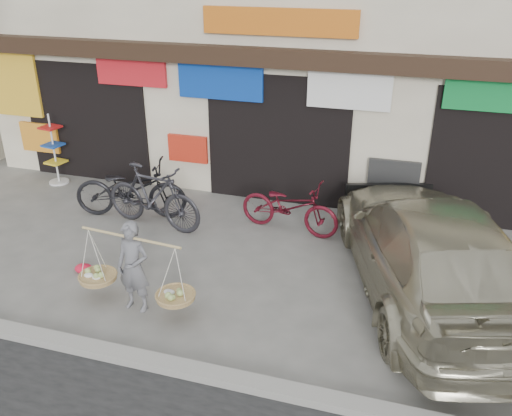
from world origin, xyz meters
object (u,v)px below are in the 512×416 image
(bike_1, at_px, (153,197))
(bike_2, at_px, (289,206))
(street_vendor, at_px, (134,271))
(suv, at_px, (430,248))
(display_rack, at_px, (55,156))
(bike_0, at_px, (130,189))

(bike_1, xyz_separation_m, bike_2, (2.56, 0.58, -0.12))
(street_vendor, distance_m, bike_2, 3.50)
(street_vendor, xyz_separation_m, suv, (4.14, 1.72, 0.13))
(bike_1, distance_m, display_rack, 3.43)
(street_vendor, bearing_deg, suv, 27.86)
(bike_1, bearing_deg, display_rack, 76.17)
(bike_0, bearing_deg, suv, -113.59)
(suv, relative_size, display_rack, 3.52)
(bike_0, relative_size, display_rack, 1.37)
(street_vendor, xyz_separation_m, bike_2, (1.60, 3.11, -0.14))
(bike_1, distance_m, suv, 5.16)
(street_vendor, relative_size, bike_0, 0.85)
(bike_2, bearing_deg, suv, -109.64)
(bike_1, relative_size, display_rack, 1.28)
(street_vendor, relative_size, suv, 0.33)
(street_vendor, height_order, bike_1, street_vendor)
(street_vendor, xyz_separation_m, bike_1, (-0.96, 2.52, -0.02))
(suv, bearing_deg, bike_2, -46.56)
(bike_0, xyz_separation_m, suv, (5.74, -1.10, 0.19))
(bike_1, xyz_separation_m, suv, (5.10, -0.81, 0.14))
(street_vendor, bearing_deg, bike_2, 68.06)
(street_vendor, relative_size, display_rack, 1.16)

